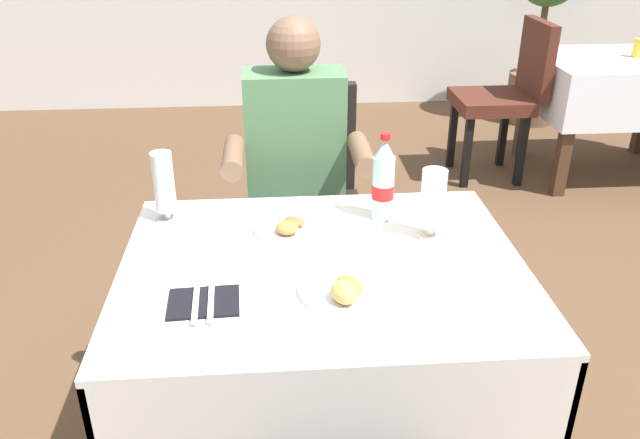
{
  "coord_description": "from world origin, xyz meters",
  "views": [
    {
      "loc": [
        -0.21,
        -1.56,
        1.62
      ],
      "look_at": [
        -0.09,
        0.01,
        0.82
      ],
      "focal_mm": 36.07,
      "sensor_mm": 36.0,
      "label": 1
    }
  ],
  "objects_px": {
    "plate_far_diner": "(294,227)",
    "background_table_tumbler": "(638,48)",
    "beer_glass_left": "(433,203)",
    "potted_plant_corner": "(543,20)",
    "plate_near_camera": "(346,289)",
    "seated_diner_far": "(296,172)",
    "napkin_cutlery_set": "(204,302)",
    "cola_bottle_primary": "(383,182)",
    "beer_glass_middle": "(164,187)",
    "background_dining_table": "(616,88)",
    "main_dining_table": "(323,317)",
    "background_chair_left": "(507,91)",
    "chair_far_diner_seat": "(306,198)"
  },
  "relations": [
    {
      "from": "plate_near_camera",
      "to": "cola_bottle_primary",
      "type": "relative_size",
      "value": 0.89
    },
    {
      "from": "plate_far_diner",
      "to": "napkin_cutlery_set",
      "type": "height_order",
      "value": "plate_far_diner"
    },
    {
      "from": "napkin_cutlery_set",
      "to": "plate_near_camera",
      "type": "bearing_deg",
      "value": 1.67
    },
    {
      "from": "plate_near_camera",
      "to": "cola_bottle_primary",
      "type": "bearing_deg",
      "value": 69.39
    },
    {
      "from": "plate_near_camera",
      "to": "beer_glass_left",
      "type": "distance_m",
      "value": 0.41
    },
    {
      "from": "seated_diner_far",
      "to": "plate_near_camera",
      "type": "height_order",
      "value": "seated_diner_far"
    },
    {
      "from": "plate_far_diner",
      "to": "plate_near_camera",
      "type": "bearing_deg",
      "value": -72.11
    },
    {
      "from": "beer_glass_left",
      "to": "potted_plant_corner",
      "type": "relative_size",
      "value": 0.15
    },
    {
      "from": "napkin_cutlery_set",
      "to": "background_dining_table",
      "type": "bearing_deg",
      "value": 46.74
    },
    {
      "from": "beer_glass_left",
      "to": "background_chair_left",
      "type": "bearing_deg",
      "value": 65.25
    },
    {
      "from": "seated_diner_far",
      "to": "background_dining_table",
      "type": "bearing_deg",
      "value": 37.55
    },
    {
      "from": "plate_near_camera",
      "to": "background_table_tumbler",
      "type": "bearing_deg",
      "value": 50.07
    },
    {
      "from": "main_dining_table",
      "to": "seated_diner_far",
      "type": "distance_m",
      "value": 0.73
    },
    {
      "from": "main_dining_table",
      "to": "beer_glass_middle",
      "type": "relative_size",
      "value": 4.98
    },
    {
      "from": "main_dining_table",
      "to": "chair_far_diner_seat",
      "type": "xyz_separation_m",
      "value": [
        0.0,
        0.82,
        -0.01
      ]
    },
    {
      "from": "plate_far_diner",
      "to": "cola_bottle_primary",
      "type": "distance_m",
      "value": 0.3
    },
    {
      "from": "seated_diner_far",
      "to": "potted_plant_corner",
      "type": "relative_size",
      "value": 0.93
    },
    {
      "from": "beer_glass_middle",
      "to": "napkin_cutlery_set",
      "type": "relative_size",
      "value": 1.13
    },
    {
      "from": "cola_bottle_primary",
      "to": "seated_diner_far",
      "type": "bearing_deg",
      "value": 117.94
    },
    {
      "from": "plate_far_diner",
      "to": "beer_glass_left",
      "type": "relative_size",
      "value": 1.19
    },
    {
      "from": "seated_diner_far",
      "to": "potted_plant_corner",
      "type": "distance_m",
      "value": 3.32
    },
    {
      "from": "background_chair_left",
      "to": "chair_far_diner_seat",
      "type": "bearing_deg",
      "value": -131.88
    },
    {
      "from": "napkin_cutlery_set",
      "to": "main_dining_table",
      "type": "bearing_deg",
      "value": 29.29
    },
    {
      "from": "beer_glass_left",
      "to": "potted_plant_corner",
      "type": "height_order",
      "value": "potted_plant_corner"
    },
    {
      "from": "main_dining_table",
      "to": "background_chair_left",
      "type": "distance_m",
      "value": 2.64
    },
    {
      "from": "beer_glass_left",
      "to": "potted_plant_corner",
      "type": "xyz_separation_m",
      "value": [
        1.62,
        3.25,
        -0.06
      ]
    },
    {
      "from": "plate_far_diner",
      "to": "background_dining_table",
      "type": "height_order",
      "value": "plate_far_diner"
    },
    {
      "from": "beer_glass_left",
      "to": "napkin_cutlery_set",
      "type": "distance_m",
      "value": 0.69
    },
    {
      "from": "background_table_tumbler",
      "to": "plate_near_camera",
      "type": "bearing_deg",
      "value": -129.93
    },
    {
      "from": "plate_near_camera",
      "to": "plate_far_diner",
      "type": "relative_size",
      "value": 0.98
    },
    {
      "from": "plate_far_diner",
      "to": "seated_diner_far",
      "type": "bearing_deg",
      "value": 86.69
    },
    {
      "from": "chair_far_diner_seat",
      "to": "seated_diner_far",
      "type": "bearing_deg",
      "value": -110.31
    },
    {
      "from": "background_table_tumbler",
      "to": "potted_plant_corner",
      "type": "relative_size",
      "value": 0.08
    },
    {
      "from": "plate_far_diner",
      "to": "background_table_tumbler",
      "type": "height_order",
      "value": "background_table_tumbler"
    },
    {
      "from": "background_table_tumbler",
      "to": "main_dining_table",
      "type": "bearing_deg",
      "value": -132.42
    },
    {
      "from": "napkin_cutlery_set",
      "to": "seated_diner_far",
      "type": "bearing_deg",
      "value": 73.5
    },
    {
      "from": "napkin_cutlery_set",
      "to": "background_chair_left",
      "type": "relative_size",
      "value": 0.2
    },
    {
      "from": "beer_glass_left",
      "to": "beer_glass_middle",
      "type": "relative_size",
      "value": 0.95
    },
    {
      "from": "beer_glass_middle",
      "to": "potted_plant_corner",
      "type": "bearing_deg",
      "value": 52.23
    },
    {
      "from": "main_dining_table",
      "to": "cola_bottle_primary",
      "type": "xyz_separation_m",
      "value": [
        0.2,
        0.26,
        0.29
      ]
    },
    {
      "from": "napkin_cutlery_set",
      "to": "potted_plant_corner",
      "type": "xyz_separation_m",
      "value": [
        2.24,
        3.55,
        0.04
      ]
    },
    {
      "from": "cola_bottle_primary",
      "to": "background_table_tumbler",
      "type": "xyz_separation_m",
      "value": [
        1.9,
        2.04,
        -0.06
      ]
    },
    {
      "from": "seated_diner_far",
      "to": "cola_bottle_primary",
      "type": "bearing_deg",
      "value": -62.06
    },
    {
      "from": "seated_diner_far",
      "to": "background_dining_table",
      "type": "distance_m",
      "value": 2.59
    },
    {
      "from": "beer_glass_left",
      "to": "beer_glass_middle",
      "type": "xyz_separation_m",
      "value": [
        -0.77,
        0.16,
        0.01
      ]
    },
    {
      "from": "main_dining_table",
      "to": "napkin_cutlery_set",
      "type": "height_order",
      "value": "napkin_cutlery_set"
    },
    {
      "from": "background_chair_left",
      "to": "main_dining_table",
      "type": "bearing_deg",
      "value": -119.9
    },
    {
      "from": "cola_bottle_primary",
      "to": "napkin_cutlery_set",
      "type": "relative_size",
      "value": 1.4
    },
    {
      "from": "background_chair_left",
      "to": "background_table_tumbler",
      "type": "distance_m",
      "value": 0.82
    },
    {
      "from": "napkin_cutlery_set",
      "to": "background_chair_left",
      "type": "bearing_deg",
      "value": 56.65
    }
  ]
}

